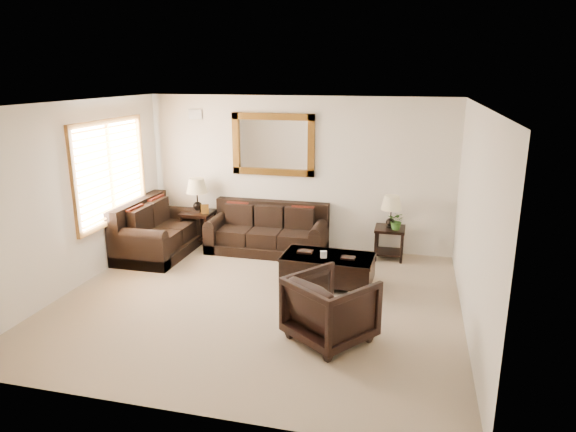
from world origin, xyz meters
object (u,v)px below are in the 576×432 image
(loveseat, at_px, (156,234))
(end_table_left, at_px, (198,201))
(end_table_right, at_px, (391,218))
(coffee_table, at_px, (328,267))
(armchair, at_px, (331,306))
(sofa, at_px, (268,234))

(loveseat, relative_size, end_table_left, 1.38)
(end_table_right, relative_size, coffee_table, 0.80)
(loveseat, bearing_deg, coffee_table, -101.55)
(end_table_left, xyz_separation_m, armchair, (2.96, -2.99, -0.36))
(sofa, distance_m, end_table_right, 2.16)
(end_table_right, bearing_deg, end_table_left, -179.51)
(armchair, bearing_deg, end_table_left, -8.32)
(coffee_table, bearing_deg, end_table_left, 155.30)
(coffee_table, xyz_separation_m, armchair, (0.31, -1.63, 0.16))
(end_table_left, xyz_separation_m, end_table_right, (3.49, 0.03, -0.08))
(end_table_left, bearing_deg, coffee_table, -27.03)
(loveseat, height_order, end_table_left, end_table_left)
(loveseat, distance_m, armchair, 4.13)
(end_table_right, distance_m, coffee_table, 1.67)
(loveseat, height_order, armchair, loveseat)
(end_table_left, bearing_deg, loveseat, -124.26)
(sofa, xyz_separation_m, loveseat, (-1.85, -0.62, 0.04))
(end_table_left, bearing_deg, sofa, -3.80)
(end_table_left, relative_size, end_table_right, 1.12)
(sofa, relative_size, loveseat, 1.23)
(coffee_table, height_order, armchair, armchair)
(end_table_left, distance_m, coffee_table, 3.03)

